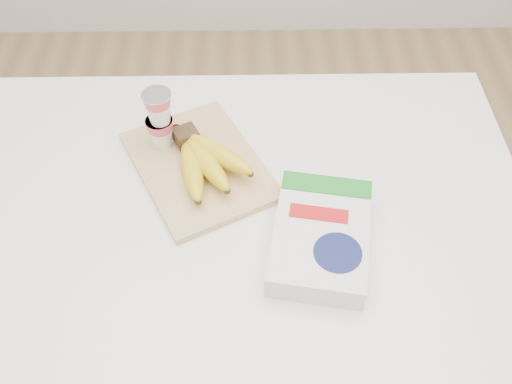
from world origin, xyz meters
The scene contains 6 objects.
room centered at (0.00, 0.00, 1.35)m, with size 4.00×4.00×4.00m.
table centered at (0.00, 0.00, 0.47)m, with size 1.24×0.83×0.93m, color white.
cutting_board centered at (-0.06, 0.10, 0.94)m, with size 0.24×0.33×0.02m, color #DCBF78.
bananas centered at (-0.05, 0.08, 0.97)m, with size 0.19×0.22×0.07m.
yogurt_stack centered at (-0.14, 0.15, 1.03)m, with size 0.06×0.06×0.14m.
cereal_box centered at (0.18, -0.11, 0.96)m, with size 0.22×0.29×0.06m.
Camera 1 is at (0.05, -0.74, 1.83)m, focal length 40.00 mm.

